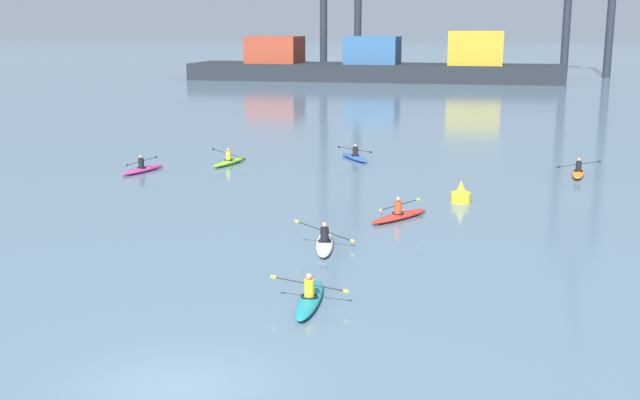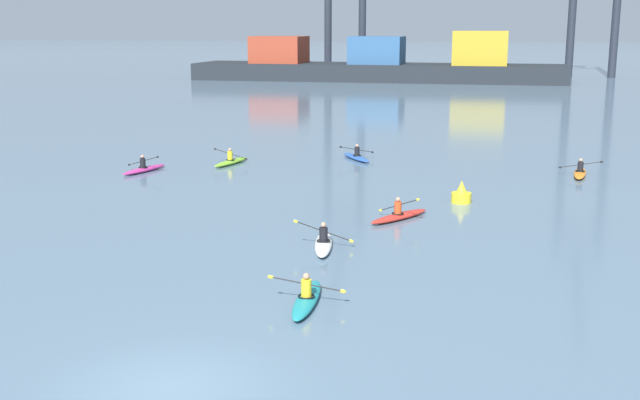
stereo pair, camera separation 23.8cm
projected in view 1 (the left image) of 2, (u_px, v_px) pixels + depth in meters
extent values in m
plane|color=slate|center=(174.00, 391.00, 17.12)|extent=(800.00, 800.00, 0.00)
cube|color=#1E2328|center=(372.00, 72.00, 114.74)|extent=(53.42, 10.74, 2.41)
cube|color=#993823|center=(275.00, 50.00, 117.13)|extent=(7.48, 7.52, 3.89)
cube|color=#2D5684|center=(373.00, 50.00, 114.06)|extent=(7.48, 7.52, 3.90)
cube|color=#B29323|center=(476.00, 48.00, 110.90)|extent=(7.48, 7.52, 4.70)
cylinder|color=yellow|center=(461.00, 197.00, 35.39)|extent=(0.90, 0.90, 0.45)
cone|color=yellow|center=(461.00, 187.00, 35.29)|extent=(0.49, 0.49, 0.55)
ellipsoid|color=silver|center=(325.00, 244.00, 28.19)|extent=(1.20, 3.45, 0.26)
torus|color=black|center=(325.00, 241.00, 28.07)|extent=(0.57, 0.57, 0.05)
cylinder|color=black|center=(325.00, 234.00, 28.01)|extent=(0.30, 0.30, 0.50)
sphere|color=tan|center=(325.00, 225.00, 27.94)|extent=(0.19, 0.19, 0.19)
cylinder|color=black|center=(325.00, 231.00, 28.04)|extent=(1.96, 0.39, 0.74)
ellipsoid|color=yellow|center=(297.00, 221.00, 28.00)|extent=(0.21, 0.08, 0.16)
ellipsoid|color=yellow|center=(352.00, 241.00, 28.08)|extent=(0.21, 0.08, 0.16)
ellipsoid|color=red|center=(399.00, 216.00, 32.30)|extent=(2.35, 3.18, 0.26)
torus|color=black|center=(398.00, 213.00, 32.20)|extent=(0.68, 0.68, 0.05)
cylinder|color=#DB471E|center=(398.00, 208.00, 32.15)|extent=(0.30, 0.30, 0.50)
sphere|color=tan|center=(398.00, 199.00, 32.07)|extent=(0.19, 0.19, 0.19)
cylinder|color=black|center=(399.00, 205.00, 32.16)|extent=(1.67, 1.09, 0.80)
ellipsoid|color=yellow|center=(381.00, 210.00, 32.92)|extent=(0.20, 0.15, 0.17)
ellipsoid|color=yellow|center=(418.00, 199.00, 31.40)|extent=(0.20, 0.15, 0.17)
ellipsoid|color=teal|center=(310.00, 300.00, 22.44)|extent=(0.84, 3.43, 0.26)
torus|color=black|center=(309.00, 296.00, 22.32)|extent=(0.52, 0.52, 0.05)
cylinder|color=gold|center=(309.00, 288.00, 22.26)|extent=(0.30, 0.30, 0.50)
sphere|color=tan|center=(309.00, 276.00, 22.19)|extent=(0.19, 0.19, 0.19)
cylinder|color=black|center=(309.00, 284.00, 22.29)|extent=(2.08, 0.18, 0.36)
ellipsoid|color=yellow|center=(273.00, 277.00, 22.40)|extent=(0.20, 0.05, 0.14)
ellipsoid|color=yellow|center=(346.00, 291.00, 22.18)|extent=(0.20, 0.05, 0.14)
ellipsoid|color=#C13384|center=(143.00, 170.00, 42.76)|extent=(1.45, 3.44, 0.26)
torus|color=black|center=(141.00, 167.00, 42.65)|extent=(0.60, 0.60, 0.05)
cylinder|color=black|center=(141.00, 163.00, 42.59)|extent=(0.30, 0.30, 0.50)
sphere|color=tan|center=(141.00, 157.00, 42.52)|extent=(0.19, 0.19, 0.19)
cylinder|color=black|center=(142.00, 161.00, 42.62)|extent=(1.96, 0.55, 0.63)
ellipsoid|color=black|center=(127.00, 165.00, 43.13)|extent=(0.21, 0.09, 0.16)
ellipsoid|color=black|center=(156.00, 157.00, 42.10)|extent=(0.21, 0.09, 0.16)
ellipsoid|color=#7ABC2D|center=(229.00, 162.00, 45.16)|extent=(1.31, 3.45, 0.26)
torus|color=black|center=(229.00, 160.00, 45.05)|extent=(0.58, 0.58, 0.05)
cylinder|color=gold|center=(228.00, 156.00, 44.99)|extent=(0.30, 0.30, 0.50)
sphere|color=tan|center=(228.00, 150.00, 44.92)|extent=(0.19, 0.19, 0.19)
cylinder|color=black|center=(229.00, 154.00, 45.02)|extent=(2.02, 0.48, 0.46)
ellipsoid|color=black|center=(213.00, 149.00, 45.39)|extent=(0.20, 0.08, 0.14)
ellipsoid|color=black|center=(244.00, 159.00, 44.64)|extent=(0.20, 0.08, 0.14)
ellipsoid|color=#2856B2|center=(355.00, 157.00, 46.76)|extent=(2.40, 3.15, 0.26)
torus|color=black|center=(355.00, 155.00, 46.64)|extent=(0.68, 0.68, 0.05)
cylinder|color=black|center=(355.00, 151.00, 46.59)|extent=(0.30, 0.30, 0.50)
sphere|color=tan|center=(355.00, 145.00, 46.51)|extent=(0.19, 0.19, 0.19)
cylinder|color=black|center=(355.00, 150.00, 46.61)|extent=(1.73, 1.18, 0.46)
ellipsoid|color=black|center=(339.00, 147.00, 46.19)|extent=(0.19, 0.14, 0.14)
ellipsoid|color=black|center=(371.00, 152.00, 47.03)|extent=(0.19, 0.14, 0.14)
ellipsoid|color=orange|center=(578.00, 173.00, 41.80)|extent=(1.03, 3.45, 0.26)
torus|color=black|center=(578.00, 171.00, 41.68)|extent=(0.55, 0.55, 0.05)
cylinder|color=black|center=(579.00, 166.00, 41.63)|extent=(0.30, 0.30, 0.50)
sphere|color=tan|center=(579.00, 160.00, 41.55)|extent=(0.19, 0.19, 0.19)
cylinder|color=black|center=(579.00, 164.00, 41.65)|extent=(2.05, 0.30, 0.45)
ellipsoid|color=black|center=(558.00, 167.00, 42.04)|extent=(0.20, 0.06, 0.14)
ellipsoid|color=black|center=(600.00, 161.00, 41.27)|extent=(0.20, 0.06, 0.14)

